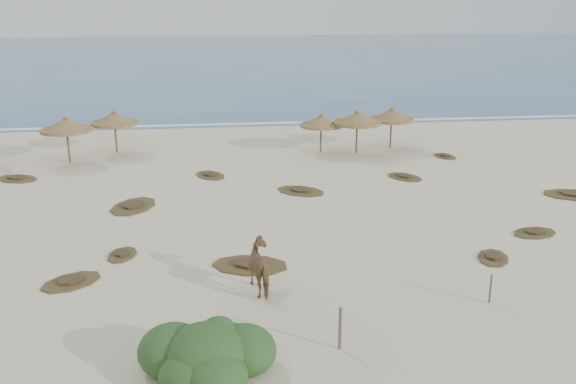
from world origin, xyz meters
name	(u,v)px	position (x,y,z in m)	size (l,w,h in m)	color
ground	(283,267)	(0.00, 0.00, 0.00)	(160.00, 160.00, 0.00)	beige
ocean	(225,58)	(0.00, 75.00, 0.00)	(200.00, 100.00, 0.01)	#2D5687
foam_line	(243,124)	(0.00, 26.00, 0.00)	(70.00, 0.60, 0.01)	white
palapa_1	(66,126)	(-10.49, 16.14, 2.12)	(2.92, 2.92, 2.73)	brown
palapa_2	(114,119)	(-8.10, 18.13, 2.07)	(2.91, 2.91, 2.67)	brown
palapa_3	(321,122)	(4.24, 16.78, 1.88)	(3.09, 3.09, 2.42)	brown
palapa_4	(392,116)	(8.79, 17.43, 2.03)	(3.58, 3.58, 2.61)	brown
palapa_5	(357,119)	(6.34, 16.26, 2.11)	(3.20, 3.20, 2.72)	brown
horse	(263,267)	(-0.84, -1.71, 0.81)	(0.87, 1.92, 1.62)	olive
fence_post_near	(340,328)	(0.92, -5.58, 0.62)	(0.09, 0.09, 1.24)	brown
fence_post_far	(490,289)	(6.15, -3.47, 0.48)	(0.07, 0.07, 0.96)	brown
bush	(207,357)	(-2.68, -6.40, 0.53)	(3.58, 3.16, 1.60)	#355F28
scrub_1	(133,206)	(-6.01, 7.47, 0.05)	(2.70, 3.24, 0.16)	brown
scrub_2	(122,254)	(-5.81, 1.78, 0.05)	(1.33, 1.74, 0.16)	brown
scrub_3	(301,191)	(1.89, 8.85, 0.05)	(2.94, 2.74, 0.16)	brown
scrub_4	(535,233)	(10.49, 2.06, 0.05)	(2.20, 1.74, 0.16)	brown
scrub_5	(574,195)	(14.83, 6.65, 0.05)	(3.27, 2.59, 0.16)	brown
scrub_6	(17,178)	(-12.52, 12.79, 0.05)	(2.70, 2.34, 0.16)	brown
scrub_7	(405,177)	(7.67, 10.65, 0.05)	(2.26, 2.44, 0.16)	brown
scrub_9	(250,265)	(-1.16, 0.26, 0.05)	(3.10, 2.40, 0.16)	brown
scrub_10	(445,156)	(11.36, 14.67, 0.05)	(1.53, 1.90, 0.16)	brown
scrub_11	(71,281)	(-7.23, -0.38, 0.05)	(2.49, 2.35, 0.16)	brown
scrub_12	(493,257)	(7.74, -0.17, 0.05)	(1.72, 2.02, 0.16)	brown
scrub_13	(210,175)	(-2.49, 12.22, 0.05)	(2.13, 2.43, 0.16)	brown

